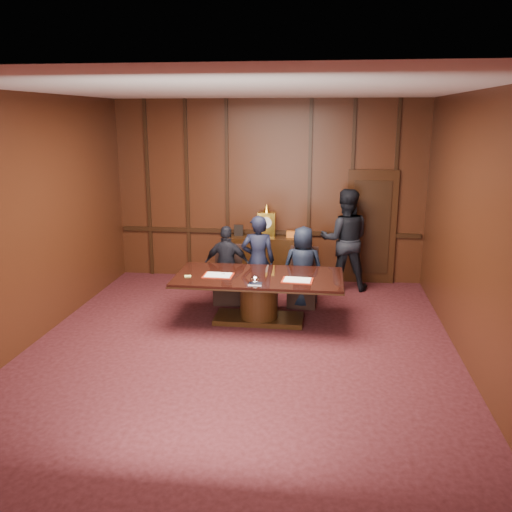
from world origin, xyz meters
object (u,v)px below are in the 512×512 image
Objects in this scene: witness_left at (258,261)px; sideboard at (266,257)px; signatory_left at (227,265)px; witness_right at (345,240)px; conference_table at (259,291)px; signatory_right at (303,267)px.

sideboard is at bearing -96.88° from witness_left.
sideboard reaches higher than signatory_left.
witness_right is (1.50, -0.26, 0.46)m from sideboard.
witness_right reaches higher than signatory_left.
signatory_right is (0.65, 0.80, 0.19)m from conference_table.
witness_right reaches higher than sideboard.
conference_table is at bearing -86.85° from sideboard.
signatory_left is 0.87× the size of witness_left.
signatory_right is at bearing 174.25° from witness_left.
sideboard is at bearing 93.15° from conference_table.
conference_table is (0.12, -2.16, 0.02)m from sideboard.
witness_left is (-0.76, -0.02, 0.09)m from signatory_right.
witness_left is at bearing 34.98° from witness_right.
signatory_left is 1.30m from signatory_right.
sideboard is 1.58m from signatory_right.
signatory_left is at bearing -9.06° from witness_left.
witness_left is at bearing 178.37° from signatory_left.
signatory_left is at bearing -1.28° from signatory_right.
conference_table is at bearing 91.11° from witness_left.
signatory_left reaches higher than conference_table.
signatory_right is at bearing -60.52° from sideboard.
witness_left reaches higher than signatory_right.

